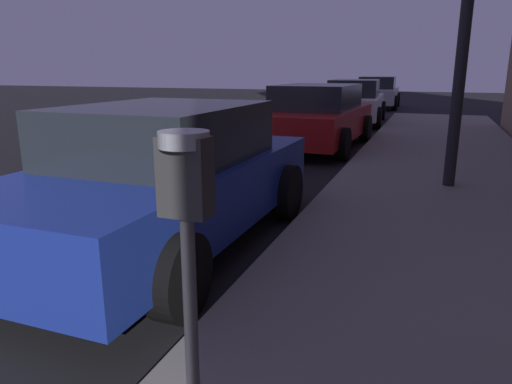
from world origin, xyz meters
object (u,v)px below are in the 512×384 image
car_red (316,116)px  car_blue (164,178)px  car_white (354,102)px  car_silver (377,93)px  parking_meter (187,221)px

car_red → car_blue: bearing=-90.0°
car_white → car_silver: size_ratio=1.09×
car_blue → car_silver: bearing=90.0°
car_blue → car_red: size_ratio=0.95×
car_red → car_white: (0.00, 5.47, -0.02)m
car_blue → car_white: 12.12m
car_red → parking_meter: bearing=-79.8°
car_red → car_white: bearing=90.0°
parking_meter → car_blue: (-1.65, 2.54, -0.50)m
parking_meter → car_white: (-1.65, 14.66, -0.51)m
parking_meter → car_red: (-1.65, 9.19, -0.49)m
car_blue → car_silver: same height
car_red → car_white: same height
car_blue → car_silver: 18.91m
car_blue → car_red: (0.00, 6.65, 0.01)m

